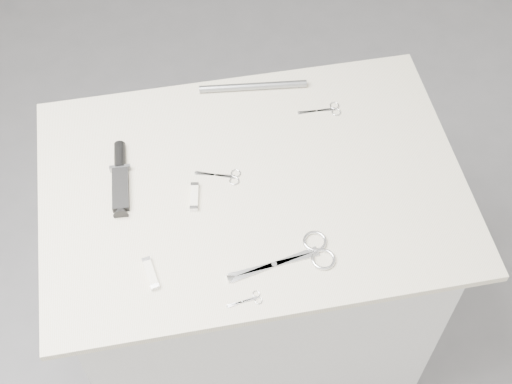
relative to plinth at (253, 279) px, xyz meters
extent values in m
cube|color=slate|center=(0.00, 0.00, -0.46)|extent=(4.00, 4.00, 0.01)
cube|color=silver|center=(0.00, 0.00, 0.00)|extent=(0.90, 0.60, 0.90)
cube|color=beige|center=(0.00, 0.00, 0.46)|extent=(1.00, 0.70, 0.02)
cube|color=silver|center=(0.01, -0.23, 0.47)|extent=(0.21, 0.06, 0.00)
cylinder|color=silver|center=(0.01, -0.23, 0.47)|extent=(0.01, 0.01, 0.01)
torus|color=silver|center=(0.11, -0.19, 0.47)|extent=(0.05, 0.05, 0.01)
torus|color=silver|center=(0.11, -0.24, 0.47)|extent=(0.05, 0.05, 0.01)
cube|color=silver|center=(-0.08, 0.04, 0.47)|extent=(0.09, 0.04, 0.00)
cylinder|color=silver|center=(-0.08, 0.04, 0.47)|extent=(0.01, 0.01, 0.00)
torus|color=silver|center=(-0.03, 0.03, 0.47)|extent=(0.02, 0.02, 0.00)
torus|color=silver|center=(-0.04, 0.01, 0.47)|extent=(0.02, 0.02, 0.00)
cube|color=silver|center=(0.20, 0.19, 0.47)|extent=(0.10, 0.02, 0.00)
cylinder|color=silver|center=(0.20, 0.19, 0.47)|extent=(0.01, 0.01, 0.00)
torus|color=silver|center=(0.25, 0.20, 0.47)|extent=(0.03, 0.03, 0.00)
torus|color=silver|center=(0.25, 0.18, 0.47)|extent=(0.03, 0.03, 0.00)
cube|color=silver|center=(-0.08, -0.30, 0.47)|extent=(0.07, 0.02, 0.00)
cylinder|color=silver|center=(-0.08, -0.30, 0.47)|extent=(0.00, 0.00, 0.00)
torus|color=silver|center=(-0.05, -0.29, 0.47)|extent=(0.02, 0.02, 0.00)
torus|color=silver|center=(-0.04, -0.31, 0.47)|extent=(0.02, 0.02, 0.00)
cube|color=black|center=(-0.31, 0.03, 0.48)|extent=(0.04, 0.12, 0.01)
cube|color=gray|center=(-0.30, 0.10, 0.48)|extent=(0.05, 0.01, 0.02)
cylinder|color=black|center=(-0.30, 0.13, 0.48)|extent=(0.03, 0.08, 0.03)
cube|color=silver|center=(-0.26, -0.20, 0.47)|extent=(0.03, 0.08, 0.01)
cube|color=silver|center=(-0.27, -0.17, 0.47)|extent=(0.02, 0.01, 0.01)
cube|color=silver|center=(-0.26, -0.24, 0.47)|extent=(0.02, 0.01, 0.01)
cube|color=silver|center=(-0.14, -0.02, 0.47)|extent=(0.03, 0.08, 0.01)
cube|color=silver|center=(-0.14, 0.01, 0.48)|extent=(0.02, 0.01, 0.01)
cube|color=silver|center=(-0.15, -0.05, 0.48)|extent=(0.02, 0.01, 0.01)
cylinder|color=gray|center=(0.06, 0.30, 0.48)|extent=(0.28, 0.05, 0.02)
camera|label=1|loc=(-0.18, -0.98, 1.83)|focal=50.00mm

